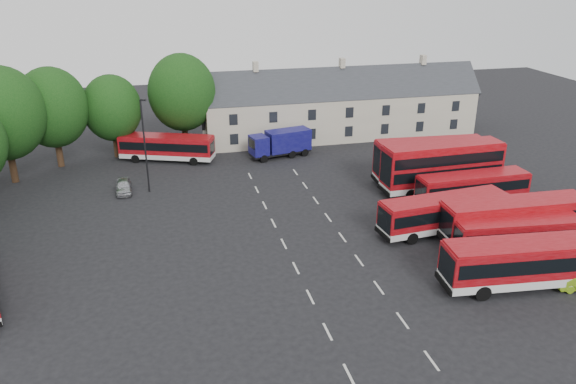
% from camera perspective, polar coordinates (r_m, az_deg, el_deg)
% --- Properties ---
extents(ground, '(140.00, 140.00, 0.00)m').
position_cam_1_polar(ground, '(43.95, 0.16, -6.46)').
color(ground, black).
rests_on(ground, ground).
extents(lane_markings, '(5.15, 33.80, 0.01)m').
position_cam_1_polar(lane_markings, '(46.22, 2.60, -4.94)').
color(lane_markings, beige).
rests_on(lane_markings, ground).
extents(treeline, '(29.92, 32.59, 12.01)m').
position_cam_1_polar(treeline, '(59.76, -24.41, 6.31)').
color(treeline, black).
rests_on(treeline, ground).
extents(terrace_houses, '(35.70, 7.13, 10.06)m').
position_cam_1_polar(terrace_houses, '(73.34, 5.35, 8.59)').
color(terrace_houses, beige).
rests_on(terrace_houses, ground).
extents(bus_row_a, '(12.52, 3.96, 3.48)m').
position_cam_1_polar(bus_row_a, '(42.53, 23.46, -6.34)').
color(bus_row_a, silver).
rests_on(bus_row_a, ground).
extents(bus_row_b, '(10.30, 3.31, 2.86)m').
position_cam_1_polar(bus_row_b, '(47.06, 22.38, -3.89)').
color(bus_row_b, silver).
rests_on(bus_row_b, ground).
extents(bus_row_c, '(12.33, 3.31, 3.46)m').
position_cam_1_polar(bus_row_c, '(49.12, 22.08, -2.28)').
color(bus_row_c, silver).
rests_on(bus_row_c, ground).
extents(bus_row_d, '(11.39, 3.60, 3.17)m').
position_cam_1_polar(bus_row_d, '(48.60, 15.57, -1.89)').
color(bus_row_d, silver).
rests_on(bus_row_d, ground).
extents(bus_row_e, '(10.72, 2.68, 3.02)m').
position_cam_1_polar(bus_row_e, '(55.06, 18.25, 0.58)').
color(bus_row_e, silver).
rests_on(bus_row_e, ground).
extents(bus_dd_south, '(12.08, 3.11, 4.92)m').
position_cam_1_polar(bus_dd_south, '(56.97, 15.41, 2.71)').
color(bus_dd_south, silver).
rests_on(bus_dd_south, ground).
extents(bus_dd_north, '(11.39, 3.34, 4.61)m').
position_cam_1_polar(bus_dd_north, '(59.06, 14.21, 3.34)').
color(bus_dd_north, silver).
rests_on(bus_dd_north, ground).
extents(bus_north, '(10.80, 6.06, 3.01)m').
position_cam_1_polar(bus_north, '(65.40, -12.21, 4.60)').
color(bus_north, silver).
rests_on(bus_north, ground).
extents(box_truck, '(7.46, 3.68, 3.13)m').
position_cam_1_polar(box_truck, '(65.37, -0.71, 5.07)').
color(box_truck, black).
rests_on(box_truck, ground).
extents(silver_car, '(1.64, 3.80, 1.28)m').
position_cam_1_polar(silver_car, '(57.79, -16.36, 0.58)').
color(silver_car, '#ACAFB4').
rests_on(silver_car, ground).
extents(lamppost, '(0.64, 0.43, 9.35)m').
position_cam_1_polar(lamppost, '(55.81, -14.34, 4.78)').
color(lamppost, black).
rests_on(lamppost, ground).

